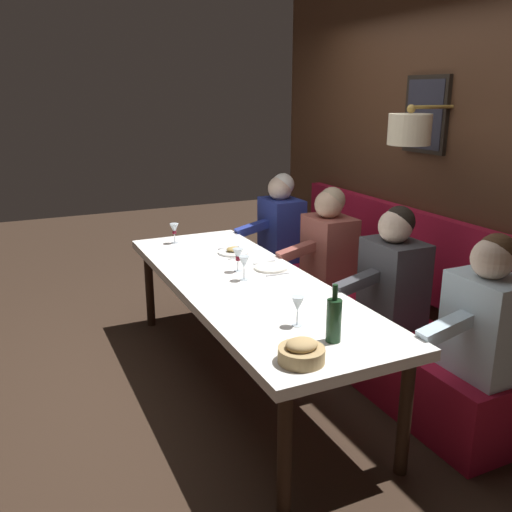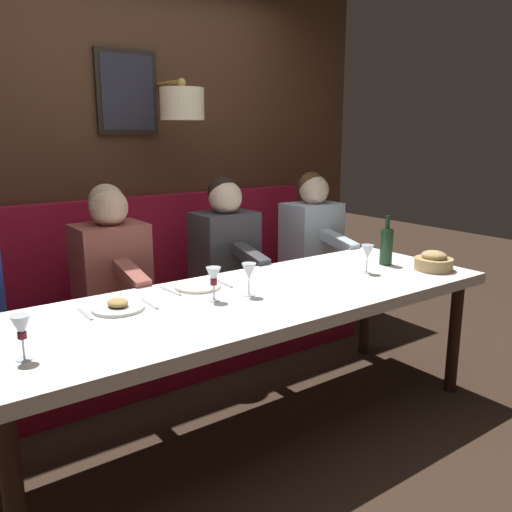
{
  "view_description": "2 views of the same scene",
  "coord_description": "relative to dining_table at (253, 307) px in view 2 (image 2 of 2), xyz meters",
  "views": [
    {
      "loc": [
        -1.38,
        -3.12,
        1.94
      ],
      "look_at": [
        0.05,
        -0.06,
        0.92
      ],
      "focal_mm": 38.4,
      "sensor_mm": 36.0,
      "label": 1
    },
    {
      "loc": [
        -2.05,
        1.48,
        1.53
      ],
      "look_at": [
        0.05,
        -0.06,
        0.92
      ],
      "focal_mm": 37.47,
      "sensor_mm": 36.0,
      "label": 2
    }
  ],
  "objects": [
    {
      "name": "diner_near",
      "position": [
        0.88,
        -0.41,
        0.14
      ],
      "size": [
        0.6,
        0.4,
        0.79
      ],
      "color": "#3D3D42",
      "rests_on": "banquette_bench"
    },
    {
      "name": "place_setting_1",
      "position": [
        0.27,
        0.16,
        0.07
      ],
      "size": [
        0.24,
        0.32,
        0.01
      ],
      "color": "silver",
      "rests_on": "dining_table"
    },
    {
      "name": "diner_middle",
      "position": [
        0.88,
        0.38,
        0.14
      ],
      "size": [
        0.6,
        0.4,
        0.79
      ],
      "color": "#934C42",
      "rests_on": "banquette_bench"
    },
    {
      "name": "wine_glass_2",
      "position": [
        -0.04,
        -0.77,
        0.18
      ],
      "size": [
        0.07,
        0.07,
        0.16
      ],
      "color": "silver",
      "rests_on": "dining_table"
    },
    {
      "name": "wine_glass_0",
      "position": [
        0.03,
        0.2,
        0.18
      ],
      "size": [
        0.07,
        0.07,
        0.16
      ],
      "color": "silver",
      "rests_on": "dining_table"
    },
    {
      "name": "banquette_bench",
      "position": [
        0.89,
        0.0,
        -0.45
      ],
      "size": [
        0.52,
        2.84,
        0.45
      ],
      "primitive_type": "cube",
      "color": "maroon",
      "rests_on": "ground_plane"
    },
    {
      "name": "dining_table",
      "position": [
        0.0,
        0.0,
        0.0
      ],
      "size": [
        0.9,
        2.64,
        0.74
      ],
      "color": "white",
      "rests_on": "ground_plane"
    },
    {
      "name": "wine_bottle",
      "position": [
        0.03,
        -1.02,
        0.18
      ],
      "size": [
        0.08,
        0.08,
        0.3
      ],
      "color": "#19381E",
      "rests_on": "dining_table"
    },
    {
      "name": "bread_bowl",
      "position": [
        -0.23,
        -1.14,
        0.11
      ],
      "size": [
        0.22,
        0.22,
        0.12
      ],
      "color": "tan",
      "rests_on": "dining_table"
    },
    {
      "name": "place_setting_0",
      "position": [
        0.18,
        0.62,
        0.08
      ],
      "size": [
        0.24,
        0.31,
        0.05
      ],
      "color": "silver",
      "rests_on": "dining_table"
    },
    {
      "name": "diner_nearest",
      "position": [
        0.88,
        -1.19,
        0.14
      ],
      "size": [
        0.6,
        0.4,
        0.79
      ],
      "color": "silver",
      "rests_on": "banquette_bench"
    },
    {
      "name": "wine_glass_3",
      "position": [
        0.0,
        0.02,
        0.18
      ],
      "size": [
        0.07,
        0.07,
        0.16
      ],
      "color": "silver",
      "rests_on": "dining_table"
    },
    {
      "name": "back_wall_panel",
      "position": [
        1.46,
        -0.0,
        0.69
      ],
      "size": [
        0.59,
        4.04,
        2.9
      ],
      "color": "#422819",
      "rests_on": "ground_plane"
    },
    {
      "name": "ground_plane",
      "position": [
        0.0,
        0.0,
        -0.68
      ],
      "size": [
        12.0,
        12.0,
        0.0
      ],
      "primitive_type": "plane",
      "color": "#332319"
    },
    {
      "name": "wine_glass_1",
      "position": [
        -0.14,
        1.1,
        0.18
      ],
      "size": [
        0.07,
        0.07,
        0.16
      ],
      "color": "silver",
      "rests_on": "dining_table"
    }
  ]
}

